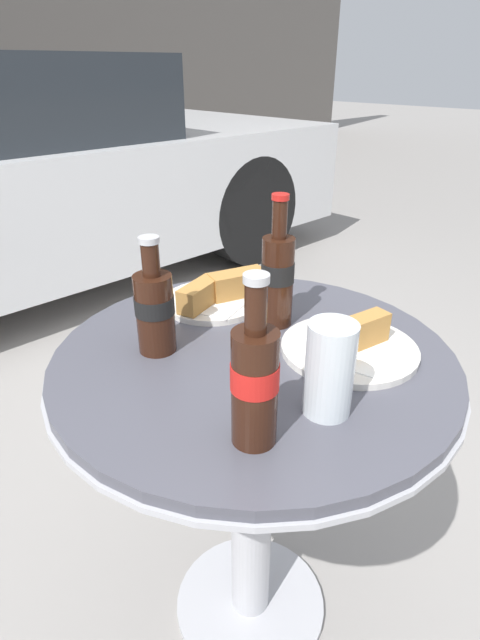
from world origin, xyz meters
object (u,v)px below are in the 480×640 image
(lunch_plate_near, at_px, (351,345))
(cola_bottle_right, at_px, (255,381))
(bistro_table, at_px, (253,426))
(cola_bottle_left, at_px, (278,276))
(cola_bottle_center, at_px, (155,308))
(drinking_glass, at_px, (329,373))
(lunch_plate_far, at_px, (217,295))

(lunch_plate_near, bearing_deg, cola_bottle_right, -171.31)
(bistro_table, distance_m, cola_bottle_left, 0.29)
(cola_bottle_left, bearing_deg, cola_bottle_right, -142.46)
(cola_bottle_left, xyz_separation_m, cola_bottle_center, (-0.22, 0.08, -0.02))
(drinking_glass, relative_size, lunch_plate_near, 0.60)
(bistro_table, xyz_separation_m, cola_bottle_center, (-0.12, 0.12, 0.25))
(cola_bottle_center, height_order, lunch_plate_near, cola_bottle_center)
(lunch_plate_near, bearing_deg, drinking_glass, -156.16)
(cola_bottle_left, relative_size, lunch_plate_far, 1.15)
(cola_bottle_right, bearing_deg, cola_bottle_left, 37.54)
(cola_bottle_center, bearing_deg, drinking_glass, -76.79)
(cola_bottle_center, xyz_separation_m, lunch_plate_near, (0.24, -0.24, -0.07))
(lunch_plate_near, relative_size, lunch_plate_far, 1.09)
(cola_bottle_left, distance_m, cola_bottle_right, 0.34)
(cola_bottle_left, distance_m, cola_bottle_center, 0.24)
(bistro_table, height_order, lunch_plate_far, lunch_plate_far)
(bistro_table, distance_m, drinking_glass, 0.30)
(cola_bottle_right, height_order, lunch_plate_far, cola_bottle_right)
(bistro_table, bearing_deg, cola_bottle_right, -135.25)
(drinking_glass, bearing_deg, cola_bottle_center, 103.21)
(lunch_plate_near, xyz_separation_m, lunch_plate_far, (-0.04, 0.31, 0.01))
(cola_bottle_left, bearing_deg, cola_bottle_center, 161.19)
(lunch_plate_far, bearing_deg, bistro_table, -113.38)
(bistro_table, height_order, cola_bottle_right, cola_bottle_right)
(lunch_plate_near, bearing_deg, cola_bottle_center, 134.41)
(bistro_table, distance_m, cola_bottle_center, 0.30)
(cola_bottle_center, bearing_deg, lunch_plate_near, -45.59)
(cola_bottle_right, bearing_deg, lunch_plate_far, 55.14)
(cola_bottle_right, bearing_deg, lunch_plate_near, 8.69)
(bistro_table, xyz_separation_m, cola_bottle_right, (-0.16, -0.16, 0.26))
(cola_bottle_left, xyz_separation_m, lunch_plate_far, (-0.03, 0.14, -0.08))
(bistro_table, bearing_deg, drinking_glass, -102.53)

